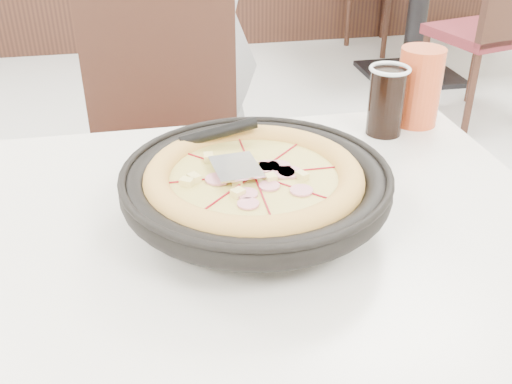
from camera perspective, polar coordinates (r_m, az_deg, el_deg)
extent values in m
cylinder|color=black|center=(0.94, -0.82, -1.06)|extent=(0.14, 0.14, 0.04)
cylinder|color=black|center=(0.91, 0.00, -0.43)|extent=(0.37, 0.37, 0.01)
cylinder|color=#C39241|center=(0.90, -0.21, 0.43)|extent=(0.31, 0.31, 0.02)
cube|color=silver|center=(0.89, -1.92, 2.44)|extent=(0.07, 0.09, 0.00)
cylinder|color=black|center=(1.23, 12.30, 8.29)|extent=(0.08, 0.08, 0.13)
cylinder|color=#BD451F|center=(1.28, 15.25, 9.64)|extent=(0.10, 0.10, 0.16)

